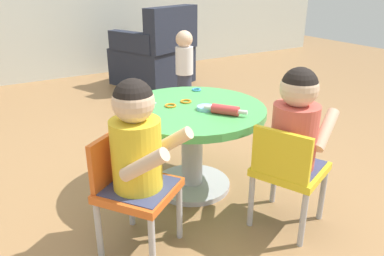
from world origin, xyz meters
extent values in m
plane|color=#9E7247|center=(0.00, 0.00, 0.00)|extent=(10.00, 10.00, 0.00)
cylinder|color=silver|center=(0.00, 0.00, 0.01)|extent=(0.44, 0.44, 0.03)
cylinder|color=silver|center=(0.00, 0.00, 0.23)|extent=(0.12, 0.12, 0.45)
cylinder|color=#4CB259|center=(0.00, 0.00, 0.47)|extent=(0.80, 0.80, 0.04)
cylinder|color=#B7B7BC|center=(-0.50, -0.52, 0.14)|extent=(0.03, 0.03, 0.28)
cylinder|color=#B7B7BC|center=(-0.29, -0.37, 0.14)|extent=(0.03, 0.03, 0.28)
cylinder|color=#B7B7BC|center=(-0.65, -0.31, 0.14)|extent=(0.03, 0.03, 0.28)
cylinder|color=#B7B7BC|center=(-0.44, -0.16, 0.14)|extent=(0.03, 0.03, 0.28)
cube|color=orange|center=(-0.47, -0.34, 0.30)|extent=(0.42, 0.42, 0.04)
cube|color=orange|center=(-0.55, -0.23, 0.43)|extent=(0.23, 0.18, 0.22)
cube|color=#3F4772|center=(-0.47, -0.34, 0.30)|extent=(0.37, 0.38, 0.04)
cylinder|color=yellow|center=(-0.47, -0.34, 0.47)|extent=(0.21, 0.21, 0.30)
sphere|color=beige|center=(-0.47, -0.34, 0.70)|extent=(0.17, 0.17, 0.17)
sphere|color=black|center=(-0.47, -0.34, 0.71)|extent=(0.16, 0.16, 0.16)
cylinder|color=beige|center=(-0.50, -0.48, 0.49)|extent=(0.17, 0.21, 0.17)
cylinder|color=beige|center=(-0.32, -0.35, 0.49)|extent=(0.17, 0.21, 0.17)
cylinder|color=#B7B7BC|center=(0.39, -0.61, 0.14)|extent=(0.03, 0.03, 0.28)
cylinder|color=#B7B7BC|center=(0.29, -0.37, 0.14)|extent=(0.03, 0.03, 0.28)
cylinder|color=#B7B7BC|center=(0.15, -0.71, 0.14)|extent=(0.03, 0.03, 0.28)
cylinder|color=#B7B7BC|center=(0.05, -0.47, 0.14)|extent=(0.03, 0.03, 0.28)
cube|color=yellow|center=(0.22, -0.54, 0.30)|extent=(0.39, 0.39, 0.04)
cube|color=yellow|center=(0.10, -0.59, 0.43)|extent=(0.13, 0.26, 0.22)
cube|color=#3F4772|center=(0.22, -0.54, 0.30)|extent=(0.36, 0.35, 0.04)
cylinder|color=#D8594C|center=(0.22, -0.54, 0.47)|extent=(0.21, 0.21, 0.30)
sphere|color=beige|center=(0.22, -0.54, 0.70)|extent=(0.17, 0.17, 0.17)
sphere|color=black|center=(0.22, -0.54, 0.71)|extent=(0.16, 0.16, 0.16)
cylinder|color=beige|center=(0.36, -0.60, 0.49)|extent=(0.22, 0.13, 0.17)
cylinder|color=beige|center=(0.27, -0.40, 0.49)|extent=(0.22, 0.13, 0.17)
cube|color=#232838|center=(0.81, 2.20, 0.20)|extent=(0.91, 0.91, 0.40)
cube|color=#232838|center=(0.92, 1.93, 0.62)|extent=(0.71, 0.41, 0.45)
cube|color=#232838|center=(1.09, 2.31, 0.50)|extent=(0.34, 0.60, 0.20)
cube|color=#232838|center=(0.53, 2.09, 0.50)|extent=(0.34, 0.60, 0.20)
cylinder|color=#33384C|center=(0.80, 1.46, 0.13)|extent=(0.14, 0.14, 0.26)
cylinder|color=white|center=(0.80, 1.46, 0.39)|extent=(0.17, 0.17, 0.26)
sphere|color=beige|center=(0.80, 1.46, 0.59)|extent=(0.16, 0.16, 0.16)
cylinder|color=#D83F3F|center=(0.08, -0.19, 0.52)|extent=(0.12, 0.14, 0.05)
cylinder|color=white|center=(0.03, -0.11, 0.52)|extent=(0.04, 0.05, 0.02)
cylinder|color=white|center=(0.14, -0.26, 0.52)|extent=(0.04, 0.05, 0.02)
cube|color=silver|center=(-0.19, 0.13, 0.50)|extent=(0.07, 0.10, 0.01)
cube|color=silver|center=(-0.19, 0.13, 0.50)|extent=(0.10, 0.07, 0.01)
torus|color=#3F72CC|center=(-0.22, 0.08, 0.50)|extent=(0.05, 0.05, 0.01)
torus|color=#3F72CC|center=(-0.24, 0.10, 0.50)|extent=(0.05, 0.05, 0.01)
cylinder|color=#8CCCF2|center=(0.04, -0.08, 0.50)|extent=(0.09, 0.09, 0.02)
torus|color=#3F99D8|center=(0.19, 0.25, 0.50)|extent=(0.06, 0.06, 0.01)
torus|color=orange|center=(-0.10, 0.07, 0.50)|extent=(0.06, 0.06, 0.01)
torus|color=orange|center=(0.01, 0.09, 0.50)|extent=(0.06, 0.06, 0.01)
camera|label=1|loc=(-1.00, -1.66, 1.16)|focal=35.51mm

